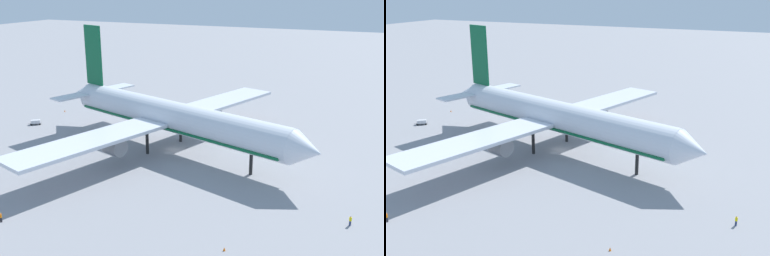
# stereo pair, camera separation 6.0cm
# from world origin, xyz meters

# --- Properties ---
(ground_plane) EXTENTS (600.00, 600.00, 0.00)m
(ground_plane) POSITION_xyz_m (0.00, 0.00, 0.00)
(ground_plane) COLOR gray
(airliner) EXTENTS (70.90, 75.26, 26.27)m
(airliner) POSITION_xyz_m (-1.21, 0.41, 7.72)
(airliner) COLOR silver
(airliner) RESTS_ON ground
(baggage_cart_1) EXTENTS (3.08, 2.83, 1.24)m
(baggage_cart_1) POSITION_xyz_m (-42.75, 2.32, 0.69)
(baggage_cart_1) COLOR #595B60
(baggage_cart_1) RESTS_ON ground
(ground_worker_1) EXTENTS (0.53, 0.53, 1.65)m
(ground_worker_1) POSITION_xyz_m (-10.15, -40.75, 0.84)
(ground_worker_1) COLOR black
(ground_worker_1) RESTS_ON ground
(ground_worker_3) EXTENTS (0.41, 0.41, 1.63)m
(ground_worker_3) POSITION_xyz_m (40.27, -18.85, 0.82)
(ground_worker_3) COLOR navy
(ground_worker_3) RESTS_ON ground
(traffic_cone_1) EXTENTS (0.36, 0.36, 0.55)m
(traffic_cone_1) POSITION_xyz_m (-44.08, 15.76, 0.28)
(traffic_cone_1) COLOR orange
(traffic_cone_1) RESTS_ON ground
(traffic_cone_2) EXTENTS (0.36, 0.36, 0.55)m
(traffic_cone_2) POSITION_xyz_m (24.93, -33.68, 0.28)
(traffic_cone_2) COLOR orange
(traffic_cone_2) RESTS_ON ground
(traffic_cone_4) EXTENTS (0.36, 0.36, 0.55)m
(traffic_cone_4) POSITION_xyz_m (-38.00, 27.42, 0.28)
(traffic_cone_4) COLOR orange
(traffic_cone_4) RESTS_ON ground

